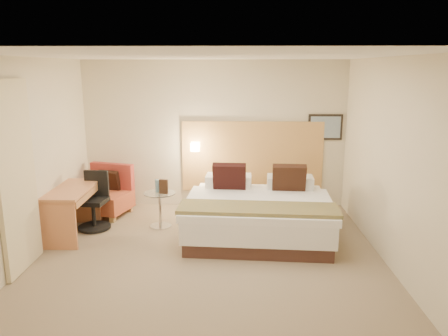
{
  "coord_description": "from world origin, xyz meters",
  "views": [
    {
      "loc": [
        0.35,
        -5.47,
        2.56
      ],
      "look_at": [
        0.21,
        0.74,
        1.13
      ],
      "focal_mm": 35.0,
      "sensor_mm": 36.0,
      "label": 1
    }
  ],
  "objects_px": {
    "desk": "(73,198)",
    "desk_chair": "(94,206)",
    "bed": "(258,212)",
    "lounge_chair": "(106,195)",
    "side_table": "(160,208)"
  },
  "relations": [
    {
      "from": "desk",
      "to": "desk_chair",
      "type": "bearing_deg",
      "value": 55.64
    },
    {
      "from": "bed",
      "to": "lounge_chair",
      "type": "xyz_separation_m",
      "value": [
        -2.66,
        0.87,
        0.0
      ]
    },
    {
      "from": "lounge_chair",
      "to": "desk",
      "type": "xyz_separation_m",
      "value": [
        -0.2,
        -1.02,
        0.25
      ]
    },
    {
      "from": "bed",
      "to": "side_table",
      "type": "distance_m",
      "value": 1.61
    },
    {
      "from": "lounge_chair",
      "to": "desk_chair",
      "type": "relative_size",
      "value": 1.08
    },
    {
      "from": "side_table",
      "to": "desk",
      "type": "xyz_separation_m",
      "value": [
        -1.27,
        -0.39,
        0.27
      ]
    },
    {
      "from": "side_table",
      "to": "desk",
      "type": "distance_m",
      "value": 1.36
    },
    {
      "from": "bed",
      "to": "desk_chair",
      "type": "height_order",
      "value": "bed"
    },
    {
      "from": "side_table",
      "to": "desk_chair",
      "type": "relative_size",
      "value": 0.67
    },
    {
      "from": "desk_chair",
      "to": "lounge_chair",
      "type": "bearing_deg",
      "value": 90.94
    },
    {
      "from": "lounge_chair",
      "to": "bed",
      "type": "bearing_deg",
      "value": -18.11
    },
    {
      "from": "desk_chair",
      "to": "desk",
      "type": "bearing_deg",
      "value": -124.36
    },
    {
      "from": "bed",
      "to": "lounge_chair",
      "type": "relative_size",
      "value": 2.32
    },
    {
      "from": "bed",
      "to": "lounge_chair",
      "type": "distance_m",
      "value": 2.79
    },
    {
      "from": "bed",
      "to": "desk_chair",
      "type": "relative_size",
      "value": 2.51
    }
  ]
}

